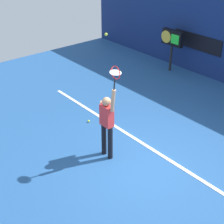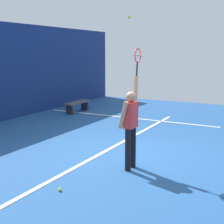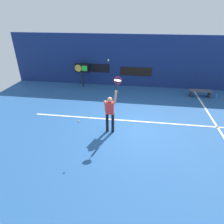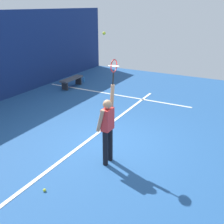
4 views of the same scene
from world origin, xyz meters
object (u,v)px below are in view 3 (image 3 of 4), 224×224
(tennis_player, at_px, (110,112))
(water_bottle, at_px, (217,96))
(tennis_racket, at_px, (118,81))
(court_bench, at_px, (200,92))
(spare_ball, at_px, (79,121))
(tennis_ball, at_px, (108,60))
(scoreboard_clock, at_px, (82,69))

(tennis_player, bearing_deg, water_bottle, 38.47)
(tennis_racket, height_order, court_bench, tennis_racket)
(tennis_racket, relative_size, spare_ball, 9.09)
(tennis_racket, height_order, tennis_ball, tennis_ball)
(tennis_player, bearing_deg, court_bench, 43.75)
(scoreboard_clock, distance_m, water_bottle, 9.05)
(water_bottle, height_order, spare_ball, water_bottle)
(water_bottle, xyz_separation_m, spare_ball, (-7.74, -4.20, -0.09))
(tennis_ball, bearing_deg, water_bottle, 38.03)
(tennis_racket, relative_size, court_bench, 0.44)
(spare_ball, bearing_deg, tennis_ball, -20.24)
(tennis_racket, distance_m, court_bench, 7.07)
(spare_ball, bearing_deg, tennis_racket, -17.76)
(court_bench, distance_m, spare_ball, 7.92)
(tennis_player, distance_m, tennis_ball, 2.18)
(tennis_ball, height_order, scoreboard_clock, tennis_ball)
(court_bench, xyz_separation_m, water_bottle, (1.03, 0.00, -0.22))
(scoreboard_clock, relative_size, court_bench, 1.19)
(tennis_racket, height_order, spare_ball, tennis_racket)
(tennis_racket, relative_size, tennis_ball, 9.09)
(tennis_player, relative_size, tennis_ball, 29.28)
(court_bench, bearing_deg, tennis_player, -136.25)
(tennis_player, distance_m, tennis_racket, 1.42)
(tennis_racket, bearing_deg, court_bench, 45.61)
(tennis_racket, distance_m, water_bottle, 7.86)
(spare_ball, bearing_deg, water_bottle, 28.47)
(tennis_ball, distance_m, spare_ball, 3.59)
(tennis_player, height_order, tennis_racket, tennis_racket)
(court_bench, bearing_deg, scoreboard_clock, 174.44)
(tennis_ball, relative_size, spare_ball, 1.00)
(tennis_player, relative_size, water_bottle, 8.30)
(court_bench, relative_size, spare_ball, 20.59)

